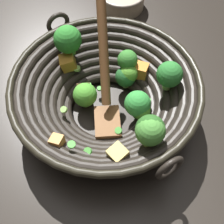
# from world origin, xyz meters

# --- Properties ---
(ground_plane) EXTENTS (4.00, 4.00, 0.00)m
(ground_plane) POSITION_xyz_m (0.00, 0.00, 0.00)
(ground_plane) COLOR #28231E
(wok) EXTENTS (0.41, 0.37, 0.25)m
(wok) POSITION_xyz_m (-0.00, -0.00, 0.07)
(wok) COLOR black
(wok) RESTS_ON ground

